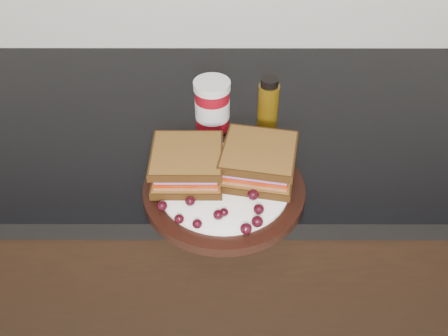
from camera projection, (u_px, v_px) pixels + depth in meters
The scene contains 29 objects.
base_cabinets at pixel (207, 258), 1.35m from camera, with size 3.96×0.58×0.86m, color black.
countertop at pixel (202, 125), 1.06m from camera, with size 3.98×0.60×0.04m, color black.
plate at pixel (224, 190), 0.87m from camera, with size 0.28×0.28×0.02m, color black.
sandwich_left at pixel (187, 164), 0.85m from camera, with size 0.12×0.12×0.06m, color brown, non-canonical shape.
sandwich_right at pixel (259, 161), 0.86m from camera, with size 0.12×0.12×0.06m, color brown, non-canonical shape.
grape_0 at pixel (162, 206), 0.80m from camera, with size 0.02×0.02×0.02m, color black.
grape_1 at pixel (190, 201), 0.81m from camera, with size 0.02×0.02×0.02m, color black.
grape_2 at pixel (179, 219), 0.78m from camera, with size 0.02×0.02×0.01m, color black.
grape_3 at pixel (197, 224), 0.78m from camera, with size 0.02×0.02×0.01m, color black.
grape_4 at pixel (218, 215), 0.79m from camera, with size 0.02×0.02×0.02m, color black.
grape_5 at pixel (224, 212), 0.80m from camera, with size 0.01×0.01×0.01m, color black.
grape_6 at pixel (246, 229), 0.77m from camera, with size 0.02×0.02×0.02m, color black.
grape_7 at pixel (257, 222), 0.78m from camera, with size 0.02×0.02×0.02m, color black.
grape_8 at pixel (259, 209), 0.80m from camera, with size 0.02×0.02×0.02m, color black.
grape_9 at pixel (253, 195), 0.82m from camera, with size 0.02×0.02×0.02m, color black.
grape_10 at pixel (281, 189), 0.83m from camera, with size 0.02×0.02×0.02m, color black.
grape_11 at pixel (273, 186), 0.84m from camera, with size 0.02×0.02×0.02m, color black.
grape_12 at pixel (274, 174), 0.86m from camera, with size 0.02×0.02×0.02m, color black.
grape_13 at pixel (269, 165), 0.88m from camera, with size 0.02×0.02×0.01m, color black.
grape_14 at pixel (195, 158), 0.89m from camera, with size 0.02×0.02×0.02m, color black.
grape_15 at pixel (199, 165), 0.88m from camera, with size 0.02×0.02×0.02m, color black.
grape_16 at pixel (177, 169), 0.87m from camera, with size 0.02×0.02×0.02m, color black.
grape_17 at pixel (180, 177), 0.85m from camera, with size 0.02×0.02×0.02m, color black.
grape_18 at pixel (172, 190), 0.83m from camera, with size 0.02×0.02×0.02m, color black.
grape_19 at pixel (198, 163), 0.88m from camera, with size 0.02×0.02×0.02m, color black.
grape_20 at pixel (191, 173), 0.86m from camera, with size 0.02×0.02×0.01m, color black.
grape_21 at pixel (194, 178), 0.85m from camera, with size 0.02×0.02×0.02m, color black.
condiment_jar at pixel (212, 105), 0.98m from camera, with size 0.07×0.07×0.11m, color maroon.
oil_bottle at pixel (268, 104), 0.98m from camera, with size 0.04×0.04×0.11m, color #4C3507.
Camera 1 is at (0.05, 0.85, 1.51)m, focal length 40.00 mm.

